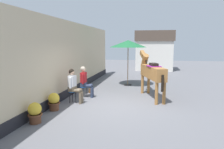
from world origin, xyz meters
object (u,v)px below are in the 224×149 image
Objects in this scene: saddled_horse_center at (152,72)px; satchel_bag at (91,91)px; flower_planter_middle at (54,101)px; cafe_parasol at (128,44)px; seated_visitor_far at (85,80)px; seated_visitor_near at (74,84)px; flower_planter_near at (35,112)px.

saddled_horse_center reaches higher than satchel_bag.
cafe_parasol reaches higher than flower_planter_middle.
flower_planter_middle is 2.29× the size of satchel_bag.
seated_visitor_far is 0.48× the size of saddled_horse_center.
flower_planter_middle is at bearing -112.04° from cafe_parasol.
seated_visitor_near reaches higher than satchel_bag.
cafe_parasol is (2.03, 6.32, 2.03)m from flower_planter_near.
seated_visitor_far is (0.15, 0.98, 0.00)m from seated_visitor_near.
seated_visitor_near is at bearing -154.23° from saddled_horse_center.
seated_visitor_far is 3.35m from flower_planter_near.
satchel_bag is at bearing 89.58° from seated_visitor_far.
saddled_horse_center is at bearing 36.49° from flower_planter_middle.
seated_visitor_far is at bearing 15.55° from satchel_bag.
saddled_horse_center is at bearing 98.37° from satchel_bag.
seated_visitor_near reaches higher than flower_planter_middle.
satchel_bag is (0.01, 0.89, -0.68)m from seated_visitor_far.
saddled_horse_center reaches higher than flower_planter_middle.
flower_planter_middle is (-0.01, 1.26, 0.00)m from flower_planter_near.
cafe_parasol is at bearing 67.96° from flower_planter_middle.
seated_visitor_far is 0.54× the size of cafe_parasol.
flower_planter_middle is at bearing 6.10° from satchel_bag.
seated_visitor_near is 1.99m from satchel_bag.
saddled_horse_center is (2.91, 0.50, 0.38)m from seated_visitor_far.
cafe_parasol is at bearing 72.14° from flower_planter_near.
seated_visitor_near is 2.17× the size of flower_planter_middle.
saddled_horse_center is 3.12m from cafe_parasol.
seated_visitor_far is 2.17× the size of flower_planter_middle.
flower_planter_middle is 0.25× the size of cafe_parasol.
satchel_bag is (0.15, 1.86, -0.68)m from seated_visitor_near.
flower_planter_middle is (-0.35, -1.05, -0.44)m from seated_visitor_near.
seated_visitor_near is at bearing 11.24° from satchel_bag.
seated_visitor_far reaches higher than satchel_bag.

